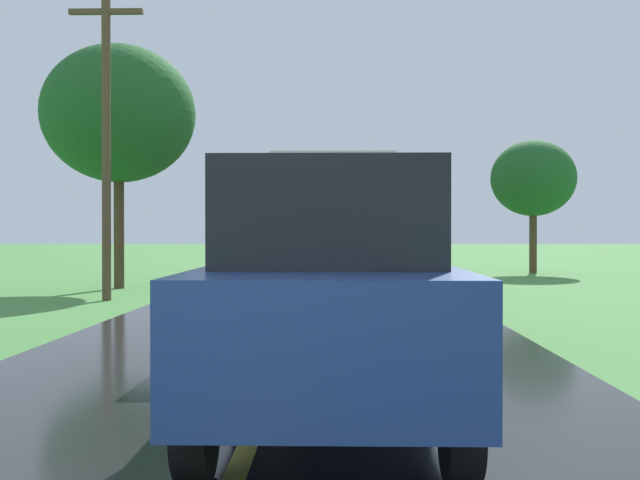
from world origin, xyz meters
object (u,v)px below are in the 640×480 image
Objects in this scene: banana_truck_near at (334,236)px; roadside_tree_near_left at (533,179)px; utility_pole_roadside at (106,137)px; roadside_tree_mid_right at (119,114)px; banana_truck_far at (346,234)px; following_car at (330,294)px.

roadside_tree_near_left reaches higher than banana_truck_near.
roadside_tree_mid_right is at bearing 101.76° from utility_pole_roadside.
banana_truck_far is at bearing -145.64° from roadside_tree_near_left.
roadside_tree_near_left is (7.06, 4.82, 2.06)m from banana_truck_far.
roadside_tree_mid_right reaches higher than banana_truck_near.
roadside_tree_mid_right is (-6.20, -3.38, 3.27)m from banana_truck_far.
roadside_tree_near_left is (12.48, 11.96, -0.14)m from utility_pole_roadside.
banana_truck_near is at bearing -91.48° from banana_truck_far.
following_car is at bearing -89.95° from banana_truck_near.
utility_pole_roadside is 1.67× the size of following_car.
roadside_tree_mid_right is (-0.78, 3.76, 1.07)m from utility_pole_roadside.
utility_pole_roadside is at bearing 113.86° from following_car.
roadside_tree_mid_right is at bearing -151.40° from banana_truck_far.
banana_truck_near is at bearing -54.67° from roadside_tree_mid_right.
utility_pole_roadside reaches higher than roadside_tree_near_left.
banana_truck_far is (0.30, 11.71, 0.00)m from banana_truck_near.
roadside_tree_mid_right is at bearing -148.25° from roadside_tree_near_left.
utility_pole_roadside is at bearing -127.21° from banana_truck_far.
banana_truck_near is at bearing 90.05° from following_car.
banana_truck_far is at bearing 88.52° from banana_truck_near.
banana_truck_far is 18.73m from following_car.
utility_pole_roadside is at bearing -136.21° from roadside_tree_near_left.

